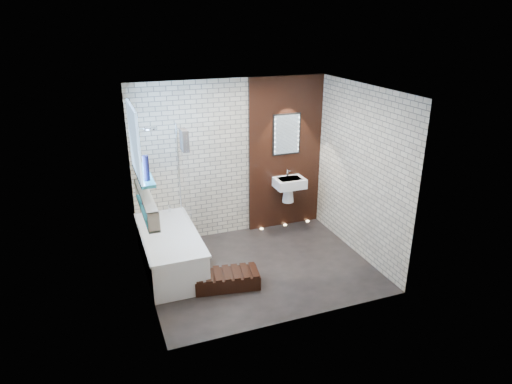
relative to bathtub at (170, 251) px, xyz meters
name	(u,v)px	position (x,y,z in m)	size (l,w,h in m)	color
ground	(260,268)	(1.22, -0.45, -0.29)	(3.20, 3.20, 0.00)	black
room_shell	(260,186)	(1.22, -0.45, 1.01)	(3.24, 3.20, 2.60)	tan
walnut_panel	(285,154)	(2.17, 0.82, 1.01)	(1.30, 0.06, 2.60)	black
clerestory_window	(136,148)	(-0.34, -0.10, 1.61)	(0.18, 1.00, 0.94)	#7FADE0
display_niche	(146,203)	(-0.31, -0.30, 0.91)	(0.14, 1.30, 0.26)	teal
bathtub	(170,251)	(0.00, 0.00, 0.00)	(0.79, 1.74, 0.70)	white
bath_screen	(184,174)	(0.35, 0.44, 0.99)	(0.01, 0.78, 1.40)	white
towel	(184,140)	(0.35, 0.26, 1.56)	(0.09, 0.24, 0.31)	black
shower_head	(150,128)	(-0.08, 0.50, 1.71)	(0.18, 0.18, 0.02)	silver
washbasin	(289,186)	(2.17, 0.62, 0.50)	(0.50, 0.36, 0.58)	white
led_mirror	(287,134)	(2.17, 0.78, 1.36)	(0.50, 0.02, 0.70)	black
walnut_step	(227,280)	(0.62, -0.75, -0.19)	(0.88, 0.39, 0.20)	black
niche_bottles	(147,206)	(-0.31, -0.32, 0.88)	(0.06, 0.72, 0.16)	maroon
sill_vases	(146,168)	(-0.28, -0.40, 1.42)	(0.08, 0.08, 0.33)	black
floor_uplights	(285,225)	(2.17, 0.75, -0.29)	(0.96, 0.06, 0.01)	#FFD899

